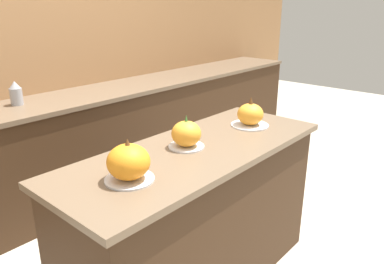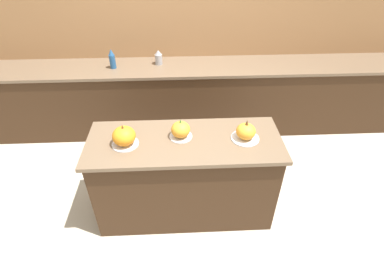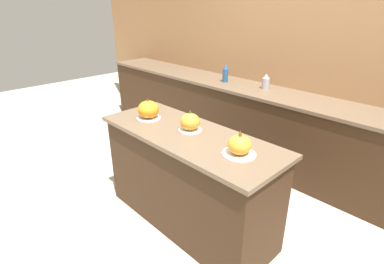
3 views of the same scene
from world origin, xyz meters
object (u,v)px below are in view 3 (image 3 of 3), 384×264
pumpkin_cake_right (240,146)px  bottle_short (266,82)px  bottle_tall (225,73)px  pumpkin_cake_center (190,122)px  pumpkin_cake_left (148,110)px

pumpkin_cake_right → bottle_short: size_ratio=1.35×
pumpkin_cake_right → bottle_tall: bottle_tall is taller
pumpkin_cake_center → pumpkin_cake_right: bearing=-5.1°
pumpkin_cake_center → bottle_short: bearing=99.4°
pumpkin_cake_center → bottle_short: bottle_short is taller
bottle_tall → bottle_short: bearing=9.4°
bottle_short → pumpkin_cake_center: bearing=-80.6°
pumpkin_cake_left → bottle_tall: size_ratio=0.94×
pumpkin_cake_center → bottle_tall: 1.58m
bottle_short → bottle_tall: bearing=-170.6°
bottle_short → pumpkin_cake_left: bearing=-98.0°
pumpkin_cake_right → bottle_tall: 1.94m
pumpkin_cake_left → pumpkin_cake_right: 1.00m
pumpkin_cake_center → bottle_short: size_ratio=1.10×
pumpkin_cake_right → bottle_tall: size_ratio=1.02×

